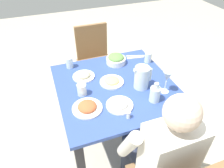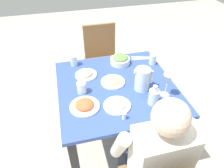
{
  "view_description": "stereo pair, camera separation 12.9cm",
  "coord_description": "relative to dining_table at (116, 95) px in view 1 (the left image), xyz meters",
  "views": [
    {
      "loc": [
        -0.5,
        -1.27,
        1.79
      ],
      "look_at": [
        -0.05,
        -0.04,
        0.76
      ],
      "focal_mm": 33.51,
      "sensor_mm": 36.0,
      "label": 1
    },
    {
      "loc": [
        -0.37,
        -1.31,
        1.79
      ],
      "look_at": [
        -0.05,
        -0.04,
        0.76
      ],
      "focal_mm": 33.51,
      "sensor_mm": 36.0,
      "label": 2
    }
  ],
  "objects": [
    {
      "name": "dining_table",
      "position": [
        0.0,
        0.0,
        0.0
      ],
      "size": [
        0.96,
        0.96,
        0.7
      ],
      "color": "#334C99",
      "rests_on": "ground_plane"
    },
    {
      "name": "salad_bowl",
      "position": [
        0.12,
        0.32,
        0.15
      ],
      "size": [
        0.19,
        0.19,
        0.09
      ],
      "color": "white",
      "rests_on": "dining_table"
    },
    {
      "name": "water_glass_by_pitcher",
      "position": [
        0.42,
        0.24,
        0.16
      ],
      "size": [
        0.07,
        0.07,
        0.1
      ],
      "primitive_type": "cylinder",
      "color": "silver",
      "rests_on": "dining_table"
    },
    {
      "name": "wine_glass",
      "position": [
        0.34,
        -0.21,
        0.25
      ],
      "size": [
        0.08,
        0.08,
        0.2
      ],
      "color": "silver",
      "rests_on": "dining_table"
    },
    {
      "name": "water_glass_near_right",
      "position": [
        -0.31,
        0.4,
        0.16
      ],
      "size": [
        0.06,
        0.06,
        0.1
      ],
      "primitive_type": "cylinder",
      "color": "silver",
      "rests_on": "dining_table"
    },
    {
      "name": "fork_near",
      "position": [
        0.34,
        0.34,
        0.11
      ],
      "size": [
        0.17,
        0.05,
        0.01
      ],
      "primitive_type": "cube",
      "rotation": [
        0.0,
        0.0,
        -0.15
      ],
      "color": "silver",
      "rests_on": "dining_table"
    },
    {
      "name": "water_pitcher",
      "position": [
        0.19,
        -0.09,
        0.2
      ],
      "size": [
        0.16,
        0.12,
        0.19
      ],
      "color": "silver",
      "rests_on": "dining_table"
    },
    {
      "name": "diner_near",
      "position": [
        0.06,
        -0.64,
        0.03
      ],
      "size": [
        0.48,
        0.53,
        1.16
      ],
      "color": "silver",
      "rests_on": "ground_plane"
    },
    {
      "name": "plate_rice_curry",
      "position": [
        -0.29,
        -0.19,
        0.12
      ],
      "size": [
        0.22,
        0.22,
        0.05
      ],
      "color": "white",
      "rests_on": "dining_table"
    },
    {
      "name": "salt_shaker",
      "position": [
        -0.05,
        -0.37,
        0.13
      ],
      "size": [
        0.03,
        0.03,
        0.05
      ],
      "color": "white",
      "rests_on": "dining_table"
    },
    {
      "name": "water_glass_far_right",
      "position": [
        -0.29,
        -0.02,
        0.15
      ],
      "size": [
        0.07,
        0.07,
        0.1
      ],
      "primitive_type": "cylinder",
      "color": "silver",
      "rests_on": "dining_table"
    },
    {
      "name": "oil_carafe",
      "position": [
        0.21,
        -0.27,
        0.16
      ],
      "size": [
        0.08,
        0.08,
        0.16
      ],
      "color": "silver",
      "rests_on": "dining_table"
    },
    {
      "name": "chair_far",
      "position": [
        0.05,
        0.84,
        -0.11
      ],
      "size": [
        0.4,
        0.4,
        0.86
      ],
      "color": "olive",
      "rests_on": "ground_plane"
    },
    {
      "name": "knife_near",
      "position": [
        0.35,
        0.37,
        0.11
      ],
      "size": [
        0.18,
        0.07,
        0.01
      ],
      "primitive_type": "cube",
      "rotation": [
        0.0,
        0.0,
        -0.29
      ],
      "color": "silver",
      "rests_on": "dining_table"
    },
    {
      "name": "ground_plane",
      "position": [
        0.0,
        0.0,
        -0.6
      ],
      "size": [
        8.0,
        8.0,
        0.0
      ],
      "primitive_type": "plane",
      "color": "#B7AD99"
    },
    {
      "name": "plate_beans",
      "position": [
        -0.22,
        0.2,
        0.12
      ],
      "size": [
        0.19,
        0.19,
        0.05
      ],
      "color": "white",
      "rests_on": "dining_table"
    },
    {
      "name": "plate_fries",
      "position": [
        -0.02,
        0.05,
        0.12
      ],
      "size": [
        0.2,
        0.2,
        0.04
      ],
      "color": "white",
      "rests_on": "dining_table"
    },
    {
      "name": "plate_yoghurt",
      "position": [
        -0.06,
        -0.24,
        0.12
      ],
      "size": [
        0.2,
        0.2,
        0.05
      ],
      "color": "white",
      "rests_on": "dining_table"
    }
  ]
}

